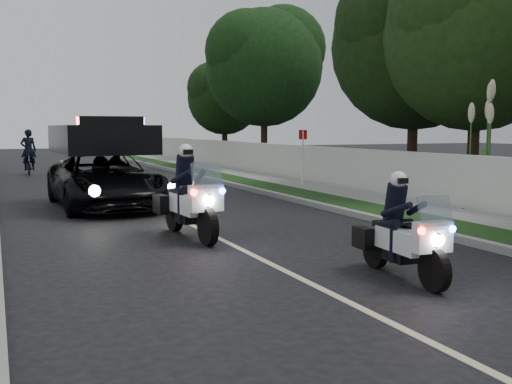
# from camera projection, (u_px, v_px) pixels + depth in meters

# --- Properties ---
(ground) EXTENTS (120.00, 120.00, 0.00)m
(ground) POSITION_uv_depth(u_px,v_px,m) (318.00, 287.00, 8.37)
(ground) COLOR black
(ground) RESTS_ON ground
(curb_right) EXTENTS (0.20, 60.00, 0.15)m
(curb_right) POSITION_uv_depth(u_px,v_px,m) (277.00, 195.00, 19.11)
(curb_right) COLOR gray
(curb_right) RESTS_ON ground
(grass_verge) EXTENTS (1.20, 60.00, 0.16)m
(grass_verge) POSITION_uv_depth(u_px,v_px,m) (296.00, 194.00, 19.38)
(grass_verge) COLOR #193814
(grass_verge) RESTS_ON ground
(sidewalk_right) EXTENTS (1.40, 60.00, 0.16)m
(sidewalk_right) POSITION_uv_depth(u_px,v_px,m) (331.00, 192.00, 19.90)
(sidewalk_right) COLOR gray
(sidewalk_right) RESTS_ON ground
(property_wall) EXTENTS (0.22, 60.00, 1.50)m
(property_wall) POSITION_uv_depth(u_px,v_px,m) (358.00, 171.00, 20.22)
(property_wall) COLOR beige
(property_wall) RESTS_ON ground
(lane_marking) EXTENTS (0.12, 50.00, 0.01)m
(lane_marking) POSITION_uv_depth(u_px,v_px,m) (148.00, 204.00, 17.50)
(lane_marking) COLOR #BFB78C
(lane_marking) RESTS_ON ground
(police_moto_left) EXTENTS (0.93, 2.27, 1.89)m
(police_moto_left) POSITION_uv_depth(u_px,v_px,m) (190.00, 238.00, 12.15)
(police_moto_left) COLOR silver
(police_moto_left) RESTS_ON ground
(police_moto_right) EXTENTS (0.78, 1.89, 1.58)m
(police_moto_right) POSITION_uv_depth(u_px,v_px,m) (401.00, 278.00, 8.87)
(police_moto_right) COLOR silver
(police_moto_right) RESTS_ON ground
(police_suv) EXTENTS (2.71, 5.56, 2.67)m
(police_suv) POSITION_uv_depth(u_px,v_px,m) (105.00, 207.00, 16.73)
(police_suv) COLOR black
(police_suv) RESTS_ON ground
(bicycle) EXTENTS (0.60, 1.63, 0.85)m
(bicycle) POSITION_uv_depth(u_px,v_px,m) (29.00, 175.00, 28.32)
(bicycle) COLOR black
(bicycle) RESTS_ON ground
(cyclist) EXTENTS (0.71, 0.49, 1.92)m
(cyclist) POSITION_uv_depth(u_px,v_px,m) (29.00, 175.00, 28.32)
(cyclist) COLOR black
(cyclist) RESTS_ON ground
(sign_post) EXTENTS (0.37, 0.37, 2.18)m
(sign_post) POSITION_uv_depth(u_px,v_px,m) (303.00, 189.00, 21.55)
(sign_post) COLOR #AD130C
(sign_post) RESTS_ON ground
(pampas_far) EXTENTS (1.54, 1.54, 3.80)m
(pampas_far) POSITION_uv_depth(u_px,v_px,m) (481.00, 212.00, 15.82)
(pampas_far) COLOR beige
(pampas_far) RESTS_ON ground
(tree_right_b) EXTENTS (7.51, 7.51, 9.66)m
(tree_right_b) POSITION_uv_depth(u_px,v_px,m) (471.00, 197.00, 19.09)
(tree_right_b) COLOR #234316
(tree_right_b) RESTS_ON ground
(tree_right_c) EXTENTS (6.43, 6.43, 9.79)m
(tree_right_c) POSITION_uv_depth(u_px,v_px,m) (411.00, 189.00, 21.77)
(tree_right_c) COLOR #18320F
(tree_right_c) RESTS_ON ground
(tree_right_d) EXTENTS (6.50, 6.50, 10.37)m
(tree_right_d) POSITION_uv_depth(u_px,v_px,m) (264.00, 168.00, 32.64)
(tree_right_d) COLOR #163812
(tree_right_d) RESTS_ON ground
(tree_right_e) EXTENTS (5.46, 5.46, 7.98)m
(tree_right_e) POSITION_uv_depth(u_px,v_px,m) (225.00, 161.00, 39.68)
(tree_right_e) COLOR #163410
(tree_right_e) RESTS_ON ground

